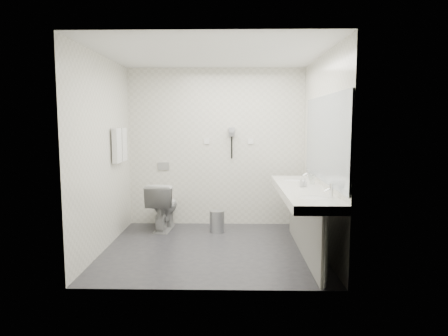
{
  "coord_description": "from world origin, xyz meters",
  "views": [
    {
      "loc": [
        0.26,
        -5.09,
        1.65
      ],
      "look_at": [
        0.15,
        0.15,
        1.05
      ],
      "focal_mm": 32.07,
      "sensor_mm": 36.0,
      "label": 1
    }
  ],
  "objects": [
    {
      "name": "dryer_cord",
      "position": [
        0.25,
        1.26,
        1.25
      ],
      "size": [
        0.02,
        0.02,
        0.35
      ],
      "primitive_type": "cylinder",
      "color": "black",
      "rests_on": "dryer_cradle"
    },
    {
      "name": "bin_lid",
      "position": [
        0.03,
        0.8,
        0.32
      ],
      "size": [
        0.22,
        0.22,
        0.02
      ],
      "primitive_type": "cylinder",
      "color": "#B2B5BA",
      "rests_on": "pedal_bin"
    },
    {
      "name": "dryer_barrel",
      "position": [
        0.25,
        1.2,
        1.53
      ],
      "size": [
        0.08,
        0.14,
        0.08
      ],
      "primitive_type": "cylinder",
      "rotation": [
        1.57,
        0.0,
        0.0
      ],
      "color": "#98989D",
      "rests_on": "dryer_cradle"
    },
    {
      "name": "flush_plate",
      "position": [
        -0.85,
        1.29,
        0.95
      ],
      "size": [
        0.18,
        0.02,
        0.12
      ],
      "primitive_type": "cube",
      "color": "#B2B5BA",
      "rests_on": "wall_back"
    },
    {
      "name": "dryer_cradle",
      "position": [
        0.25,
        1.27,
        1.5
      ],
      "size": [
        0.1,
        0.04,
        0.14
      ],
      "primitive_type": "cube",
      "color": "#98989D",
      "rests_on": "wall_back"
    },
    {
      "name": "towel_far",
      "position": [
        -1.34,
        0.69,
        1.33
      ],
      "size": [
        0.07,
        0.24,
        0.48
      ],
      "primitive_type": "cube",
      "color": "white",
      "rests_on": "towel_rail"
    },
    {
      "name": "ceiling",
      "position": [
        0.0,
        0.0,
        2.5
      ],
      "size": [
        2.8,
        2.8,
        0.0
      ],
      "primitive_type": "plane",
      "rotation": [
        3.14,
        0.0,
        0.0
      ],
      "color": "white",
      "rests_on": "wall_back"
    },
    {
      "name": "wall_left",
      "position": [
        -1.4,
        0.0,
        1.25
      ],
      "size": [
        0.0,
        2.6,
        2.6
      ],
      "primitive_type": "plane",
      "rotation": [
        1.57,
        0.0,
        1.57
      ],
      "color": "silver",
      "rests_on": "floor"
    },
    {
      "name": "soap_bottle_c",
      "position": [
        1.11,
        -0.19,
        0.91
      ],
      "size": [
        0.05,
        0.05,
        0.11
      ],
      "primitive_type": "imported",
      "rotation": [
        0.0,
        0.0,
        0.28
      ],
      "color": "white",
      "rests_on": "vanity_counter"
    },
    {
      "name": "wall_front",
      "position": [
        0.0,
        -1.3,
        1.25
      ],
      "size": [
        2.8,
        0.0,
        2.8
      ],
      "primitive_type": "plane",
      "rotation": [
        -1.57,
        0.0,
        0.0
      ],
      "color": "silver",
      "rests_on": "floor"
    },
    {
      "name": "wall_back",
      "position": [
        0.0,
        1.3,
        1.25
      ],
      "size": [
        2.8,
        0.0,
        2.8
      ],
      "primitive_type": "plane",
      "rotation": [
        1.57,
        0.0,
        0.0
      ],
      "color": "silver",
      "rests_on": "floor"
    },
    {
      "name": "glass_left",
      "position": [
        1.3,
        0.08,
        0.91
      ],
      "size": [
        0.07,
        0.07,
        0.12
      ],
      "primitive_type": "cylinder",
      "rotation": [
        0.0,
        0.0,
        -0.03
      ],
      "color": "silver",
      "rests_on": "vanity_counter"
    },
    {
      "name": "basin_far",
      "position": [
        1.12,
        0.45,
        0.83
      ],
      "size": [
        0.4,
        0.31,
        0.05
      ],
      "primitive_type": "ellipsoid",
      "color": "white",
      "rests_on": "vanity_counter"
    },
    {
      "name": "pedal_bin",
      "position": [
        0.03,
        0.8,
        0.16
      ],
      "size": [
        0.3,
        0.3,
        0.31
      ],
      "primitive_type": "cylinder",
      "rotation": [
        0.0,
        0.0,
        -0.43
      ],
      "color": "#B2B5BA",
      "rests_on": "floor"
    },
    {
      "name": "vanity_panel",
      "position": [
        1.15,
        -0.2,
        0.38
      ],
      "size": [
        0.03,
        2.15,
        0.75
      ],
      "primitive_type": "cube",
      "color": "gray",
      "rests_on": "floor"
    },
    {
      "name": "faucet_near",
      "position": [
        1.32,
        -0.85,
        0.92
      ],
      "size": [
        0.04,
        0.04,
        0.15
      ],
      "primitive_type": "cylinder",
      "color": "silver",
      "rests_on": "vanity_counter"
    },
    {
      "name": "towel_near",
      "position": [
        -1.34,
        0.41,
        1.33
      ],
      "size": [
        0.07,
        0.24,
        0.48
      ],
      "primitive_type": "cube",
      "color": "white",
      "rests_on": "towel_rail"
    },
    {
      "name": "switch_plate_a",
      "position": [
        -0.15,
        1.29,
        1.35
      ],
      "size": [
        0.09,
        0.02,
        0.09
      ],
      "primitive_type": "cube",
      "color": "white",
      "rests_on": "wall_back"
    },
    {
      "name": "vanity_post_far",
      "position": [
        1.18,
        0.84,
        0.38
      ],
      "size": [
        0.06,
        0.06,
        0.75
      ],
      "primitive_type": "cylinder",
      "color": "silver",
      "rests_on": "floor"
    },
    {
      "name": "wall_right",
      "position": [
        1.4,
        0.0,
        1.25
      ],
      "size": [
        0.0,
        2.6,
        2.6
      ],
      "primitive_type": "plane",
      "rotation": [
        1.57,
        0.0,
        -1.57
      ],
      "color": "silver",
      "rests_on": "floor"
    },
    {
      "name": "soap_bottle_b",
      "position": [
        1.18,
        0.0,
        0.9
      ],
      "size": [
        0.09,
        0.09,
        0.09
      ],
      "primitive_type": "imported",
      "rotation": [
        0.0,
        0.0,
        -0.29
      ],
      "color": "white",
      "rests_on": "vanity_counter"
    },
    {
      "name": "basin_near",
      "position": [
        1.12,
        -0.85,
        0.83
      ],
      "size": [
        0.4,
        0.31,
        0.05
      ],
      "primitive_type": "ellipsoid",
      "color": "white",
      "rests_on": "vanity_counter"
    },
    {
      "name": "switch_plate_b",
      "position": [
        0.55,
        1.29,
        1.35
      ],
      "size": [
        0.09,
        0.02,
        0.09
      ],
      "primitive_type": "cube",
      "color": "white",
      "rests_on": "wall_back"
    },
    {
      "name": "towel_rail",
      "position": [
        -1.35,
        0.55,
        1.55
      ],
      "size": [
        0.02,
        0.62,
        0.02
      ],
      "primitive_type": "cylinder",
      "rotation": [
        1.57,
        0.0,
        0.0
      ],
      "color": "silver",
      "rests_on": "wall_left"
    },
    {
      "name": "mirror",
      "position": [
        1.39,
        -0.2,
        1.45
      ],
      "size": [
        0.02,
        2.2,
        1.05
      ],
      "primitive_type": "cube",
      "color": "#B2BCC6",
      "rests_on": "wall_right"
    },
    {
      "name": "faucet_far",
      "position": [
        1.32,
        0.45,
        0.92
      ],
      "size": [
        0.04,
        0.04,
        0.15
      ],
      "primitive_type": "cylinder",
      "color": "silver",
      "rests_on": "vanity_counter"
    },
    {
      "name": "vanity_counter",
      "position": [
        1.12,
        -0.2,
        0.8
      ],
      "size": [
        0.55,
        2.2,
        0.1
      ],
      "primitive_type": "cube",
      "color": "white",
      "rests_on": "floor"
    },
    {
      "name": "soap_bottle_a",
      "position": [
        1.16,
        -0.16,
        0.9
      ],
      "size": [
        0.05,
        0.05,
        0.09
      ],
      "primitive_type": "imported",
      "rotation": [
        0.0,
        0.0,
        0.36
      ],
      "color": "white",
      "rests_on": "vanity_counter"
    },
    {
      "name": "toilet",
      "position": [
        -0.8,
        0.94,
        0.37
      ],
      "size": [
        0.46,
        0.75,
        0.73
      ],
      "primitive_type": "imported",
      "rotation": [
        0.0,
        0.0,
        3.07
      ],
      "color": "white",
      "rests_on": "floor"
    },
    {
      "name": "vanity_post_near",
      "position": [
        1.18,
        -1.24,
        0.38
      ],
      "size": [
        0.06,
        0.06,
        0.75
      ],
      "primitive_type": "cylinder",
      "color": "silver",
      "rests_on": "floor"
    },
    {
      "name": "floor",
      "position": [
        0.0,
        0.0,
        0.0
      ],
      "size": [
        2.8,
        2.8,
        0.0
      ],
      "primitive_type": "plane",
      "color": "#2C2B31",
      "rests_on": "ground"
    }
  ]
}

